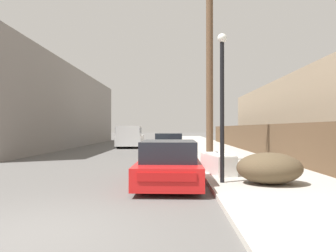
{
  "coord_description": "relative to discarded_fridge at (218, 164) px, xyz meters",
  "views": [
    {
      "loc": [
        2.21,
        -4.56,
        1.66
      ],
      "look_at": [
        1.99,
        7.14,
        1.75
      ],
      "focal_mm": 32.0,
      "sensor_mm": 36.0,
      "label": 1
    }
  ],
  "objects": [
    {
      "name": "ground_plane",
      "position": [
        -3.72,
        -5.72,
        -0.45
      ],
      "size": [
        220.0,
        220.0,
        0.0
      ],
      "primitive_type": "plane",
      "color": "#595654"
    },
    {
      "name": "sidewalk_curb",
      "position": [
        1.58,
        17.78,
        -0.39
      ],
      "size": [
        4.2,
        63.0,
        0.12
      ],
      "primitive_type": "cube",
      "color": "#ADA89E",
      "rests_on": "ground"
    },
    {
      "name": "discarded_fridge",
      "position": [
        0.0,
        0.0,
        0.0
      ],
      "size": [
        1.04,
        1.9,
        0.69
      ],
      "rotation": [
        0.0,
        0.0,
        0.23
      ],
      "color": "white",
      "rests_on": "sidewalk_curb"
    },
    {
      "name": "parked_sports_car_red",
      "position": [
        -1.65,
        -1.26,
        0.13
      ],
      "size": [
        1.83,
        4.44,
        1.3
      ],
      "rotation": [
        0.0,
        0.0,
        -0.01
      ],
      "color": "red",
      "rests_on": "ground"
    },
    {
      "name": "car_parked_mid",
      "position": [
        -1.78,
        8.9,
        0.18
      ],
      "size": [
        2.04,
        4.57,
        1.35
      ],
      "rotation": [
        0.0,
        0.0,
        -0.04
      ],
      "color": "black",
      "rests_on": "ground"
    },
    {
      "name": "pickup_truck",
      "position": [
        -5.31,
        15.55,
        0.48
      ],
      "size": [
        2.36,
        5.65,
        1.87
      ],
      "rotation": [
        0.0,
        0.0,
        3.2
      ],
      "color": "silver",
      "rests_on": "ground"
    },
    {
      "name": "utility_pole",
      "position": [
        0.19,
        3.96,
        4.3
      ],
      "size": [
        1.8,
        0.33,
        9.09
      ],
      "color": "brown",
      "rests_on": "sidewalk_curb"
    },
    {
      "name": "street_lamp",
      "position": [
        -0.13,
        -1.74,
        2.16
      ],
      "size": [
        0.26,
        0.26,
        4.25
      ],
      "color": "black",
      "rests_on": "sidewalk_curb"
    },
    {
      "name": "brush_pile",
      "position": [
        1.15,
        -1.92,
        0.1
      ],
      "size": [
        1.81,
        1.38,
        0.87
      ],
      "color": "brown",
      "rests_on": "sidewalk_curb"
    },
    {
      "name": "wooden_fence",
      "position": [
        3.53,
        9.72,
        0.55
      ],
      "size": [
        0.08,
        31.63,
        1.76
      ],
      "primitive_type": "cube",
      "color": "brown",
      "rests_on": "sidewalk_curb"
    },
    {
      "name": "building_left_block",
      "position": [
        -13.43,
        16.79,
        3.0
      ],
      "size": [
        7.0,
        25.94,
        6.9
      ],
      "primitive_type": "cube",
      "color": "gray",
      "rests_on": "ground"
    },
    {
      "name": "building_right_house",
      "position": [
        8.59,
        10.89,
        2.06
      ],
      "size": [
        6.0,
        23.92,
        5.02
      ],
      "primitive_type": "cube",
      "color": "gray",
      "rests_on": "ground"
    }
  ]
}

